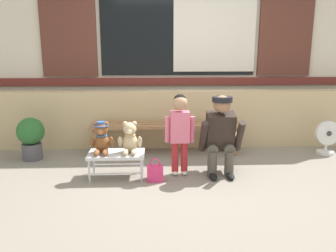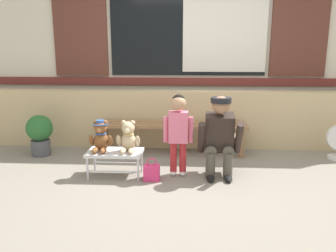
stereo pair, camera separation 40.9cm
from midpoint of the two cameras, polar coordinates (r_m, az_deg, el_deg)
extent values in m
plane|color=gray|center=(3.88, 6.09, -9.38)|extent=(60.00, 60.00, 0.00)
cube|color=tan|center=(5.12, 5.48, 1.13)|extent=(7.17, 0.25, 0.85)
cube|color=beige|center=(5.54, 5.58, 15.48)|extent=(7.31, 0.20, 3.44)
cube|color=maroon|center=(5.44, 5.45, 7.42)|extent=(6.73, 0.04, 0.12)
cube|color=black|center=(5.43, 5.63, 15.86)|extent=(2.40, 0.03, 1.40)
cube|color=silver|center=(5.47, 11.75, 15.64)|extent=(1.28, 0.02, 1.29)
cube|color=#562D23|center=(5.62, -12.43, 15.53)|extent=(0.84, 0.05, 1.43)
cube|color=#562D23|center=(5.73, 23.26, 14.75)|extent=(0.84, 0.05, 1.43)
cube|color=#8E6642|center=(4.62, 2.94, -0.18)|extent=(2.10, 0.11, 0.04)
cube|color=#8E6642|center=(4.76, 2.95, 0.21)|extent=(2.10, 0.11, 0.04)
cube|color=#8E6642|center=(4.90, 2.97, 0.58)|extent=(2.10, 0.11, 0.04)
cylinder|color=#8E6642|center=(4.79, -8.80, -2.58)|extent=(0.07, 0.07, 0.40)
cylinder|color=#8E6642|center=(5.05, -8.14, -1.74)|extent=(0.07, 0.07, 0.40)
cylinder|color=#8E6642|center=(4.77, 14.64, -2.89)|extent=(0.07, 0.07, 0.40)
cylinder|color=#8E6642|center=(5.04, 14.04, -2.03)|extent=(0.07, 0.07, 0.40)
cube|color=silver|center=(3.97, -5.98, -4.50)|extent=(0.64, 0.36, 0.04)
cylinder|color=silver|center=(3.94, -10.48, -7.11)|extent=(0.02, 0.02, 0.26)
cylinder|color=silver|center=(4.22, -9.52, -5.72)|extent=(0.02, 0.02, 0.26)
cylinder|color=silver|center=(3.85, -1.98, -7.40)|extent=(0.02, 0.02, 0.26)
cylinder|color=silver|center=(4.13, -1.60, -5.95)|extent=(0.02, 0.02, 0.26)
cylinder|color=silver|center=(3.89, -6.27, -7.64)|extent=(0.58, 0.02, 0.02)
cylinder|color=silver|center=(4.17, -5.59, -6.20)|extent=(0.58, 0.02, 0.02)
ellipsoid|color=brown|center=(3.99, -8.25, -2.59)|extent=(0.17, 0.14, 0.22)
sphere|color=brown|center=(3.94, -8.36, -0.30)|extent=(0.15, 0.15, 0.15)
sphere|color=#AE6E42|center=(3.89, -8.51, -0.65)|extent=(0.06, 0.06, 0.06)
sphere|color=brown|center=(3.94, -9.10, 0.57)|extent=(0.06, 0.06, 0.06)
ellipsoid|color=brown|center=(3.98, -9.90, -2.39)|extent=(0.06, 0.11, 0.16)
ellipsoid|color=brown|center=(3.91, -9.22, -4.09)|extent=(0.06, 0.15, 0.06)
sphere|color=brown|center=(3.92, -7.60, 0.56)|extent=(0.06, 0.06, 0.06)
ellipsoid|color=brown|center=(3.93, -6.77, -2.46)|extent=(0.06, 0.11, 0.16)
ellipsoid|color=brown|center=(3.89, -7.87, -4.12)|extent=(0.06, 0.15, 0.06)
torus|color=#335699|center=(3.96, -8.31, -1.29)|extent=(0.13, 0.13, 0.02)
cylinder|color=#335699|center=(3.93, -8.36, 0.30)|extent=(0.17, 0.17, 0.01)
cylinder|color=#335699|center=(3.93, -8.37, 0.62)|extent=(0.10, 0.10, 0.04)
ellipsoid|color=#CCB289|center=(3.93, -3.67, -2.69)|extent=(0.17, 0.14, 0.22)
sphere|color=#CCB289|center=(3.88, -3.73, -0.36)|extent=(0.15, 0.15, 0.15)
sphere|color=#FFEEBB|center=(3.83, -3.82, -0.72)|extent=(0.06, 0.06, 0.06)
sphere|color=#CCB289|center=(3.89, -4.49, 0.52)|extent=(0.06, 0.06, 0.06)
ellipsoid|color=#CCB289|center=(3.92, -5.33, -2.49)|extent=(0.06, 0.11, 0.16)
ellipsoid|color=#CCB289|center=(3.85, -4.56, -4.21)|extent=(0.06, 0.15, 0.06)
sphere|color=#CCB289|center=(3.87, -2.95, 0.50)|extent=(0.06, 0.06, 0.06)
ellipsoid|color=#CCB289|center=(3.89, -2.12, -2.55)|extent=(0.06, 0.11, 0.16)
ellipsoid|color=#CCB289|center=(3.84, -3.17, -4.24)|extent=(0.06, 0.15, 0.06)
torus|color=#D6B775|center=(3.91, -3.70, -1.36)|extent=(0.13, 0.13, 0.02)
cylinder|color=#B7282D|center=(4.01, 3.86, -5.22)|extent=(0.08, 0.08, 0.36)
ellipsoid|color=silver|center=(4.06, 3.82, -7.93)|extent=(0.07, 0.12, 0.05)
cylinder|color=#B7282D|center=(4.01, 5.43, -5.24)|extent=(0.08, 0.08, 0.36)
ellipsoid|color=silver|center=(4.06, 5.39, -7.94)|extent=(0.07, 0.12, 0.05)
cube|color=#E56B89|center=(3.91, 4.74, -0.22)|extent=(0.22, 0.15, 0.36)
cylinder|color=#E56B89|center=(3.92, 2.62, -0.62)|extent=(0.06, 0.06, 0.30)
cylinder|color=#E56B89|center=(3.93, 6.85, -0.67)|extent=(0.06, 0.06, 0.30)
sphere|color=tan|center=(3.86, 4.82, 3.83)|extent=(0.17, 0.17, 0.17)
sphere|color=black|center=(3.87, 4.82, 4.15)|extent=(0.16, 0.16, 0.16)
cylinder|color=#4C473D|center=(3.98, 10.08, -6.61)|extent=(0.11, 0.11, 0.30)
cylinder|color=#4C473D|center=(4.06, 9.95, -3.69)|extent=(0.13, 0.32, 0.13)
ellipsoid|color=black|center=(3.95, 10.14, -8.64)|extent=(0.09, 0.20, 0.06)
cylinder|color=#4C473D|center=(4.01, 12.94, -6.60)|extent=(0.11, 0.11, 0.30)
cylinder|color=#4C473D|center=(4.09, 12.74, -3.70)|extent=(0.13, 0.32, 0.13)
ellipsoid|color=black|center=(3.98, 13.04, -8.62)|extent=(0.09, 0.20, 0.06)
cube|color=#2D231E|center=(3.99, 11.53, -1.07)|extent=(0.32, 0.30, 0.47)
cylinder|color=#2D231E|center=(3.88, 8.64, -1.96)|extent=(0.08, 0.28, 0.40)
cylinder|color=#2D231E|center=(3.94, 14.73, -2.01)|extent=(0.08, 0.28, 0.40)
sphere|color=#9E7051|center=(3.86, 11.90, 3.44)|extent=(0.20, 0.20, 0.20)
cylinder|color=black|center=(3.85, 11.94, 4.25)|extent=(0.23, 0.23, 0.06)
cube|color=brown|center=(4.14, 13.88, -2.67)|extent=(0.10, 0.22, 0.16)
cube|color=#E53370|center=(3.87, 0.30, -7.93)|extent=(0.18, 0.11, 0.18)
torus|color=#E53370|center=(3.82, 0.30, -6.19)|extent=(0.11, 0.01, 0.11)
cylinder|color=#4C4C51|center=(5.01, -18.37, -3.46)|extent=(0.26, 0.26, 0.22)
sphere|color=#28602D|center=(4.94, -18.60, -0.34)|extent=(0.36, 0.36, 0.36)
camera|label=1|loc=(0.20, -87.14, 0.66)|focal=36.33mm
camera|label=2|loc=(0.20, 92.86, -0.66)|focal=36.33mm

